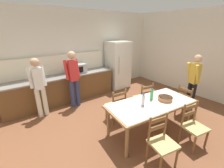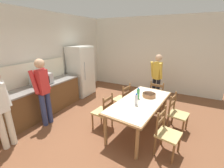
% 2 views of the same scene
% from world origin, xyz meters
% --- Properties ---
extents(ground_plane, '(8.32, 8.32, 0.00)m').
position_xyz_m(ground_plane, '(0.00, 0.00, 0.00)').
color(ground_plane, brown).
extents(wall_back, '(6.52, 0.12, 2.90)m').
position_xyz_m(wall_back, '(0.00, 2.66, 1.45)').
color(wall_back, silver).
rests_on(wall_back, ground).
extents(wall_right, '(0.12, 5.20, 2.90)m').
position_xyz_m(wall_right, '(3.26, 0.00, 1.45)').
color(wall_right, silver).
rests_on(wall_right, ground).
extents(kitchen_counter, '(3.49, 0.66, 0.88)m').
position_xyz_m(kitchen_counter, '(-0.81, 2.23, 0.44)').
color(kitchen_counter, brown).
rests_on(kitchen_counter, ground).
extents(counter_splashback, '(3.45, 0.03, 0.60)m').
position_xyz_m(counter_splashback, '(-0.81, 2.54, 1.18)').
color(counter_splashback, '#EFE8CB').
rests_on(counter_splashback, kitchen_counter).
extents(refrigerator, '(0.83, 0.73, 1.83)m').
position_xyz_m(refrigerator, '(1.45, 2.19, 0.91)').
color(refrigerator, silver).
rests_on(refrigerator, ground).
extents(microwave, '(0.50, 0.39, 0.30)m').
position_xyz_m(microwave, '(-0.26, 2.21, 1.03)').
color(microwave, '#B2B7BC').
rests_on(microwave, kitchen_counter).
extents(dining_table, '(2.08, 1.13, 0.75)m').
position_xyz_m(dining_table, '(0.23, -0.50, 0.67)').
color(dining_table, olive).
rests_on(dining_table, ground).
extents(bottle_near_centre, '(0.07, 0.07, 0.27)m').
position_xyz_m(bottle_near_centre, '(-0.02, -0.47, 0.88)').
color(bottle_near_centre, silver).
rests_on(bottle_near_centre, dining_table).
extents(bottle_off_centre, '(0.07, 0.07, 0.27)m').
position_xyz_m(bottle_off_centre, '(0.34, -0.40, 0.88)').
color(bottle_off_centre, green).
rests_on(bottle_off_centre, dining_table).
extents(serving_bowl, '(0.32, 0.32, 0.09)m').
position_xyz_m(serving_bowl, '(0.57, -0.61, 0.80)').
color(serving_bowl, '#9E6642').
rests_on(serving_bowl, dining_table).
extents(chair_side_near_right, '(0.49, 0.47, 0.91)m').
position_xyz_m(chair_side_near_right, '(0.59, -1.29, 0.44)').
color(chair_side_near_right, brown).
rests_on(chair_side_near_right, ground).
extents(chair_side_far_left, '(0.45, 0.43, 0.91)m').
position_xyz_m(chair_side_far_left, '(-0.13, 0.29, 0.44)').
color(chair_side_far_left, brown).
rests_on(chair_side_far_left, ground).
extents(chair_side_near_left, '(0.49, 0.48, 0.91)m').
position_xyz_m(chair_side_near_left, '(-0.30, -1.19, 0.44)').
color(chair_side_near_left, brown).
rests_on(chair_side_near_left, ground).
extents(chair_head_end, '(0.44, 0.46, 0.91)m').
position_xyz_m(chair_head_end, '(1.51, -0.65, 0.44)').
color(chair_head_end, brown).
rests_on(chair_head_end, ground).
extents(chair_side_far_right, '(0.48, 0.46, 0.91)m').
position_xyz_m(chair_side_far_right, '(0.76, 0.19, 0.44)').
color(chair_side_far_right, brown).
rests_on(chair_side_far_right, ground).
extents(person_at_sink, '(0.40, 0.28, 1.61)m').
position_xyz_m(person_at_sink, '(-1.59, 1.71, 0.90)').
color(person_at_sink, silver).
rests_on(person_at_sink, ground).
extents(person_at_counter, '(0.43, 0.29, 1.70)m').
position_xyz_m(person_at_counter, '(-0.64, 1.69, 0.96)').
color(person_at_counter, navy).
rests_on(person_at_counter, ground).
extents(person_by_table, '(0.36, 0.46, 1.62)m').
position_xyz_m(person_by_table, '(2.07, -0.48, 0.91)').
color(person_by_table, black).
rests_on(person_by_table, ground).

